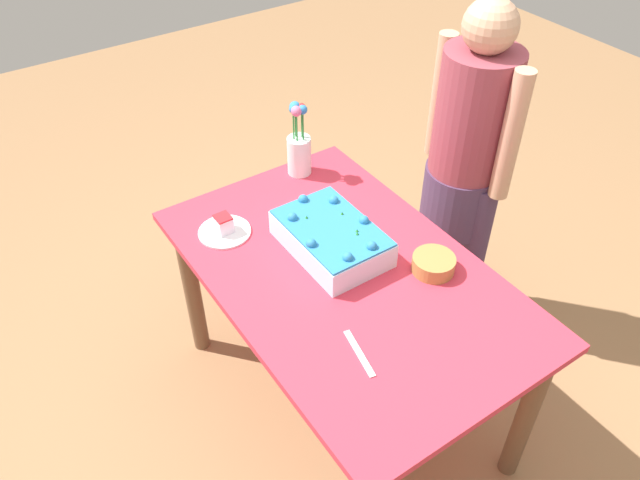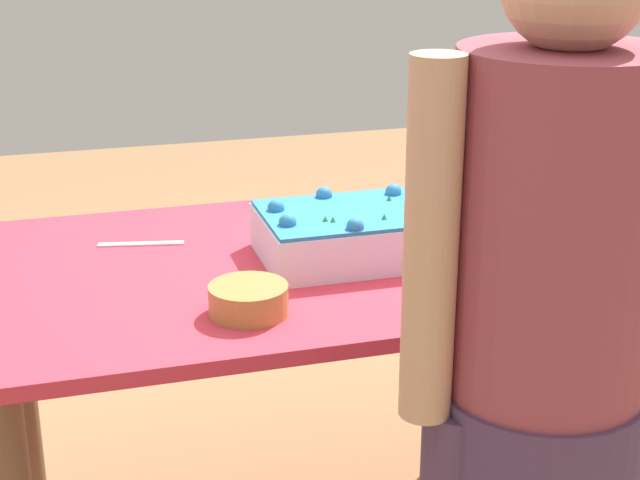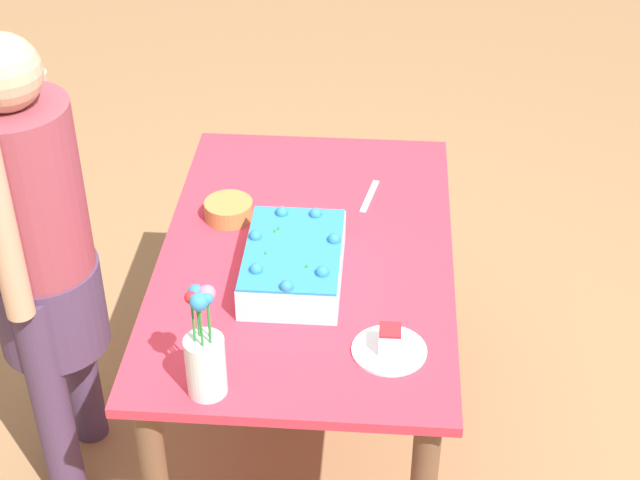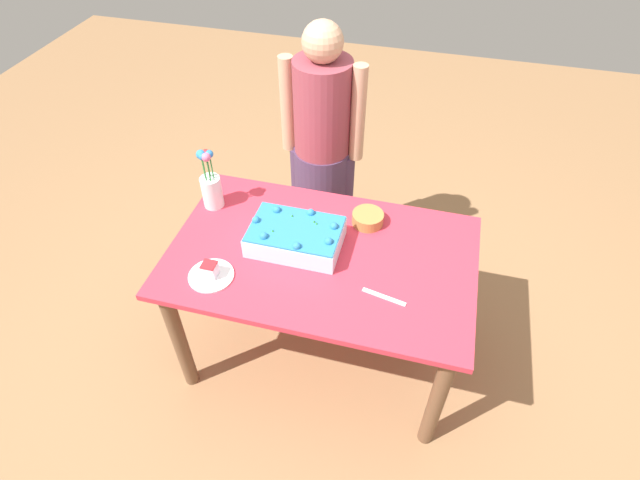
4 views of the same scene
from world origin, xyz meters
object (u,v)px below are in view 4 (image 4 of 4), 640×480
sheet_cake (296,236)px  person_standing (322,141)px  flower_vase (211,186)px  serving_plate_with_slice (211,273)px  fruit_bowl (368,218)px  cake_knife (384,297)px

sheet_cake → person_standing: 0.71m
sheet_cake → flower_vase: bearing=-19.4°
serving_plate_with_slice → fruit_bowl: bearing=-139.1°
serving_plate_with_slice → flower_vase: flower_vase is taller
flower_vase → serving_plate_with_slice: bearing=111.8°
serving_plate_with_slice → cake_knife: serving_plate_with_slice is taller
cake_knife → fruit_bowl: fruit_bowl is taller
serving_plate_with_slice → person_standing: (-0.23, -0.98, 0.08)m
person_standing → flower_vase: bearing=-37.4°
serving_plate_with_slice → cake_knife: 0.74m
sheet_cake → flower_vase: size_ratio=1.29×
flower_vase → fruit_bowl: flower_vase is taller
cake_knife → flower_vase: bearing=-10.5°
cake_knife → person_standing: size_ratio=0.13×
cake_knife → person_standing: bearing=-49.7°
flower_vase → person_standing: 0.68m
flower_vase → cake_knife: bearing=158.0°
fruit_bowl → sheet_cake: bearing=38.6°
sheet_cake → flower_vase: (0.47, -0.17, 0.06)m
serving_plate_with_slice → fruit_bowl: serving_plate_with_slice is taller
fruit_bowl → cake_knife: bearing=109.4°
cake_knife → sheet_cake: bearing=-13.1°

